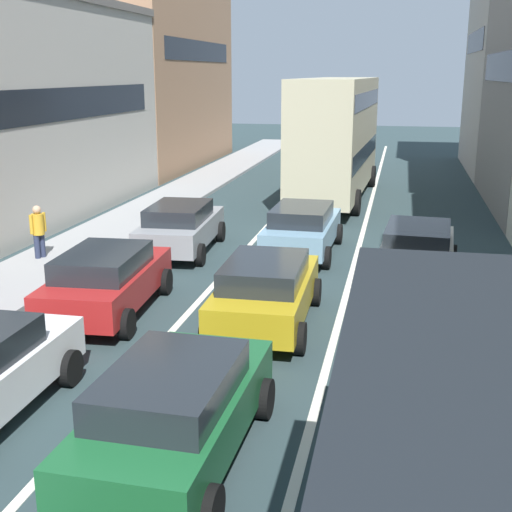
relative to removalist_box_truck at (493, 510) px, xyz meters
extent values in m
cube|color=#969696|center=(-10.40, 16.40, -1.90)|extent=(2.60, 64.00, 0.14)
cube|color=silver|center=(-5.40, 16.40, -1.97)|extent=(0.16, 60.00, 0.01)
cube|color=silver|center=(-2.00, 16.40, -1.97)|extent=(0.16, 60.00, 0.01)
cube|color=black|center=(-12.18, 18.40, 2.27)|extent=(0.02, 11.73, 1.10)
cube|color=#9E7556|center=(-15.70, 33.07, 3.88)|extent=(7.00, 14.57, 11.71)
cube|color=black|center=(-12.18, 33.07, 4.46)|extent=(0.02, 11.73, 1.10)
cube|color=black|center=(2.69, 34.90, 4.90)|extent=(0.02, 8.80, 1.10)
cube|color=black|center=(2.69, 23.90, 3.53)|extent=(0.02, 8.80, 1.10)
cube|color=navy|center=(-0.02, 2.88, -0.54)|extent=(2.42, 2.42, 1.90)
cube|color=black|center=(-0.03, 4.09, -0.16)|extent=(2.02, 0.05, 0.70)
cube|color=white|center=(-1.20, -0.89, 0.49)|extent=(0.06, 4.48, 0.90)
cylinder|color=black|center=(-1.22, 2.95, -1.49)|extent=(0.31, 0.96, 0.96)
cube|color=#19592D|center=(-3.72, 3.21, -1.30)|extent=(1.90, 4.34, 0.70)
cube|color=#1E2328|center=(-3.72, 3.01, -0.74)|extent=(1.64, 2.45, 0.52)
cylinder|color=black|center=(-4.60, 4.69, -1.65)|extent=(0.24, 0.65, 0.64)
cylinder|color=black|center=(-2.76, 4.65, -1.65)|extent=(0.24, 0.65, 0.64)
cylinder|color=black|center=(-4.67, 1.77, -1.65)|extent=(0.24, 0.65, 0.64)
cylinder|color=black|center=(-2.83, 1.72, -1.65)|extent=(0.24, 0.65, 0.64)
cylinder|color=black|center=(-6.30, 5.06, -1.65)|extent=(0.23, 0.64, 0.64)
cube|color=#B29319|center=(-3.53, 8.68, -1.30)|extent=(1.89, 4.34, 0.70)
cube|color=#1E2328|center=(-3.53, 8.48, -0.74)|extent=(1.63, 2.44, 0.52)
cylinder|color=black|center=(-4.48, 10.13, -1.65)|extent=(0.23, 0.64, 0.64)
cylinder|color=black|center=(-2.64, 10.16, -1.65)|extent=(0.23, 0.64, 0.64)
cylinder|color=black|center=(-4.42, 7.20, -1.65)|extent=(0.23, 0.64, 0.64)
cylinder|color=black|center=(-2.59, 7.24, -1.65)|extent=(0.23, 0.64, 0.64)
cube|color=#A51E1E|center=(-7.19, 8.67, -1.30)|extent=(2.08, 4.41, 0.70)
cube|color=#1E2328|center=(-7.18, 8.47, -0.74)|extent=(1.74, 2.51, 0.52)
cylinder|color=black|center=(-8.20, 10.07, -1.65)|extent=(0.26, 0.65, 0.64)
cylinder|color=black|center=(-6.37, 10.19, -1.65)|extent=(0.26, 0.65, 0.64)
cylinder|color=black|center=(-8.01, 7.15, -1.65)|extent=(0.26, 0.65, 0.64)
cylinder|color=black|center=(-6.18, 7.27, -1.65)|extent=(0.26, 0.65, 0.64)
cube|color=#759EB7|center=(-3.63, 14.73, -1.30)|extent=(1.89, 4.34, 0.70)
cube|color=#1E2328|center=(-3.63, 14.53, -0.74)|extent=(1.63, 2.44, 0.52)
cylinder|color=black|center=(-4.52, 16.21, -1.65)|extent=(0.23, 0.64, 0.64)
cylinder|color=black|center=(-2.68, 16.17, -1.65)|extent=(0.23, 0.64, 0.64)
cylinder|color=black|center=(-4.58, 13.28, -1.65)|extent=(0.23, 0.64, 0.64)
cylinder|color=black|center=(-2.74, 13.25, -1.65)|extent=(0.23, 0.64, 0.64)
cube|color=gray|center=(-7.27, 14.21, -1.30)|extent=(2.06, 4.40, 0.70)
cube|color=#1E2328|center=(-7.26, 14.01, -0.74)|extent=(1.73, 2.50, 0.52)
cylinder|color=black|center=(-8.28, 15.61, -1.65)|extent=(0.26, 0.65, 0.64)
cylinder|color=black|center=(-6.44, 15.73, -1.65)|extent=(0.26, 0.65, 0.64)
cylinder|color=black|center=(-8.10, 12.69, -1.65)|extent=(0.26, 0.65, 0.64)
cylinder|color=black|center=(-6.26, 12.81, -1.65)|extent=(0.26, 0.65, 0.64)
cube|color=black|center=(-0.24, 7.35, -1.30)|extent=(2.06, 4.40, 0.70)
cube|color=#1E2328|center=(-0.23, 7.15, -0.74)|extent=(1.73, 2.50, 0.52)
cylinder|color=black|center=(-1.25, 8.75, -1.65)|extent=(0.26, 0.65, 0.64)
cylinder|color=black|center=(0.59, 8.86, -1.65)|extent=(0.26, 0.65, 0.64)
cylinder|color=black|center=(-1.07, 5.83, -1.65)|extent=(0.26, 0.65, 0.64)
cylinder|color=black|center=(0.77, 5.95, -1.65)|extent=(0.26, 0.65, 0.64)
cube|color=beige|center=(-0.31, 12.77, -1.30)|extent=(2.07, 4.41, 0.70)
cube|color=#1E2328|center=(-0.32, 12.57, -0.74)|extent=(1.73, 2.50, 0.52)
cylinder|color=black|center=(-1.13, 14.28, -1.65)|extent=(0.26, 0.65, 0.64)
cylinder|color=black|center=(0.70, 14.17, -1.65)|extent=(0.26, 0.65, 0.64)
cylinder|color=black|center=(-1.32, 11.37, -1.65)|extent=(0.26, 0.65, 0.64)
cylinder|color=black|center=(0.52, 11.25, -1.65)|extent=(0.26, 0.65, 0.64)
cube|color=#BFB793|center=(-3.57, 23.98, -0.27)|extent=(2.91, 10.59, 2.40)
cube|color=black|center=(-3.57, 23.98, 0.09)|extent=(2.92, 9.96, 0.70)
cube|color=#BFB793|center=(-3.57, 23.98, 2.01)|extent=(2.91, 10.59, 2.16)
cube|color=black|center=(-3.57, 23.98, 2.25)|extent=(2.92, 9.96, 0.64)
cylinder|color=black|center=(-4.67, 27.80, -1.47)|extent=(0.34, 1.01, 1.00)
cylinder|color=black|center=(-2.17, 27.71, -1.47)|extent=(0.34, 1.01, 1.00)
cylinder|color=black|center=(-4.94, 20.88, -1.47)|extent=(0.34, 1.01, 1.00)
cylinder|color=black|center=(-2.44, 20.78, -1.47)|extent=(0.34, 1.01, 1.00)
cylinder|color=#262D47|center=(-10.82, 12.28, -1.56)|extent=(0.16, 0.16, 0.82)
cylinder|color=#262D47|center=(-10.89, 12.12, -1.56)|extent=(0.16, 0.16, 0.82)
cylinder|color=gold|center=(-10.86, 12.20, -0.85)|extent=(0.34, 0.34, 0.60)
sphere|color=tan|center=(-10.86, 12.20, -0.43)|extent=(0.24, 0.24, 0.24)
cylinder|color=gold|center=(-10.77, 12.40, -0.82)|extent=(0.10, 0.10, 0.55)
cylinder|color=gold|center=(-10.95, 12.00, -0.82)|extent=(0.10, 0.10, 0.55)
camera|label=1|loc=(-0.85, -4.89, 3.32)|focal=47.55mm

